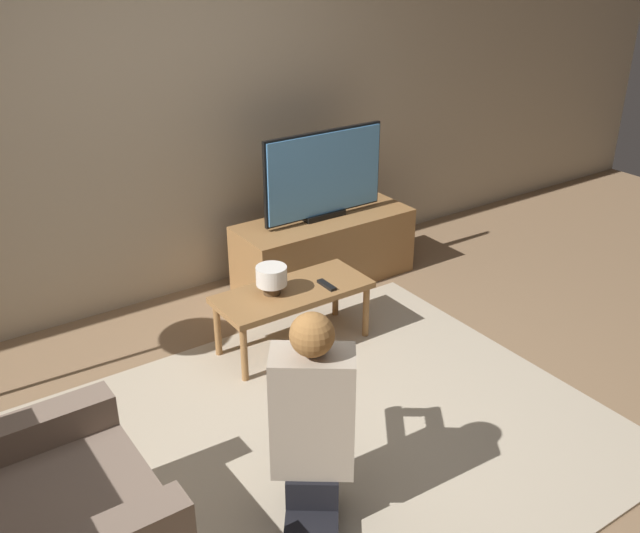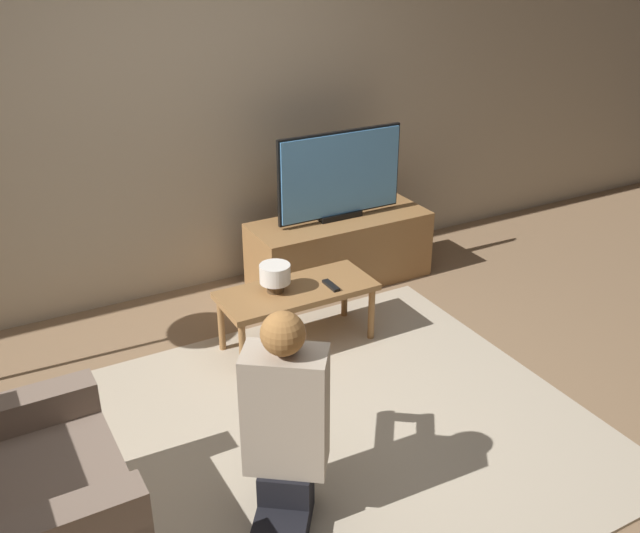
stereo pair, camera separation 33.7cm
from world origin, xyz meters
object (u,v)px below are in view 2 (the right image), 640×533
at_px(coffee_table, 297,295).
at_px(armchair, 1,521).
at_px(person_kneeling, 285,423).
at_px(table_lamp, 275,275).
at_px(tv, 340,175).

relative_size(coffee_table, armchair, 1.01).
height_order(person_kneeling, table_lamp, person_kneeling).
bearing_deg(tv, table_lamp, -142.24).
bearing_deg(tv, coffee_table, -136.11).
bearing_deg(armchair, table_lamp, -58.57).
height_order(coffee_table, table_lamp, table_lamp).
distance_m(person_kneeling, table_lamp, 1.35).
relative_size(tv, coffee_table, 1.00).
xyz_separation_m(tv, table_lamp, (-0.79, -0.61, -0.30)).
distance_m(tv, person_kneeling, 2.30).
height_order(armchair, table_lamp, armchair).
distance_m(armchair, table_lamp, 1.94).
xyz_separation_m(armchair, table_lamp, (1.63, 1.02, 0.20)).
distance_m(armchair, person_kneeling, 1.13).
relative_size(armchair, person_kneeling, 0.93).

